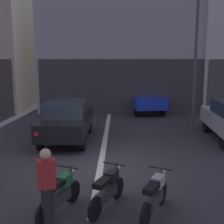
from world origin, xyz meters
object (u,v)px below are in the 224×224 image
(car_blue_down_street, at_px, (145,97))
(street_lamp, at_px, (196,43))
(motorcycle_silver_row_centre, at_px, (155,195))
(car_black_crossing_near, at_px, (67,119))
(person_by_motorcycles, at_px, (47,188))
(motorcycle_green_row_leftmost, at_px, (60,193))
(motorcycle_black_row_left_mid, at_px, (108,189))

(car_blue_down_street, xyz_separation_m, street_lamp, (2.03, -3.76, 3.11))
(car_blue_down_street, xyz_separation_m, motorcycle_silver_row_centre, (-0.79, -12.31, -0.43))
(car_black_crossing_near, height_order, person_by_motorcycles, person_by_motorcycles)
(car_blue_down_street, bearing_deg, car_black_crossing_near, -119.44)
(car_black_crossing_near, distance_m, car_blue_down_street, 7.50)
(person_by_motorcycles, bearing_deg, motorcycle_green_row_leftmost, 77.38)
(car_blue_down_street, distance_m, motorcycle_black_row_left_mid, 12.21)
(motorcycle_black_row_left_mid, bearing_deg, car_blue_down_street, 81.37)
(car_black_crossing_near, relative_size, motorcycle_black_row_left_mid, 2.65)
(street_lamp, bearing_deg, motorcycle_green_row_leftmost, -119.87)
(street_lamp, xyz_separation_m, motorcycle_black_row_left_mid, (-3.86, -8.31, -3.54))
(motorcycle_black_row_left_mid, bearing_deg, person_by_motorcycles, -144.81)
(car_blue_down_street, relative_size, person_by_motorcycles, 2.57)
(motorcycle_green_row_leftmost, relative_size, motorcycle_black_row_left_mid, 1.01)
(motorcycle_green_row_leftmost, bearing_deg, street_lamp, 60.13)
(car_black_crossing_near, bearing_deg, person_by_motorcycles, -83.90)
(car_black_crossing_near, distance_m, motorcycle_green_row_leftmost, 5.84)
(street_lamp, height_order, motorcycle_silver_row_centre, street_lamp)
(motorcycle_green_row_leftmost, bearing_deg, car_black_crossing_near, 98.02)
(motorcycle_silver_row_centre, xyz_separation_m, person_by_motorcycles, (-2.22, -0.58, 0.40))
(motorcycle_black_row_left_mid, bearing_deg, street_lamp, 65.06)
(motorcycle_green_row_leftmost, height_order, person_by_motorcycles, person_by_motorcycles)
(car_blue_down_street, bearing_deg, person_by_motorcycles, -103.13)
(car_black_crossing_near, distance_m, person_by_motorcycles, 6.40)
(motorcycle_green_row_leftmost, bearing_deg, person_by_motorcycles, -102.62)
(car_black_crossing_near, bearing_deg, street_lamp, 25.87)
(car_black_crossing_near, relative_size, car_blue_down_street, 0.96)
(motorcycle_silver_row_centre, relative_size, person_by_motorcycles, 0.93)
(motorcycle_green_row_leftmost, distance_m, motorcycle_black_row_left_mid, 1.07)
(car_black_crossing_near, relative_size, motorcycle_silver_row_centre, 2.65)
(street_lamp, bearing_deg, motorcycle_silver_row_centre, -108.25)
(person_by_motorcycles, bearing_deg, car_black_crossing_near, 96.10)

